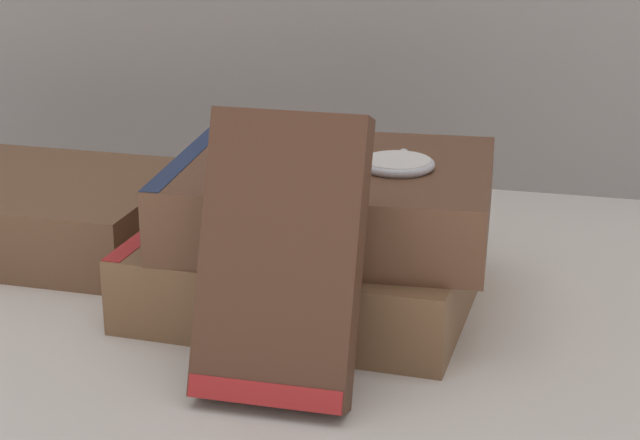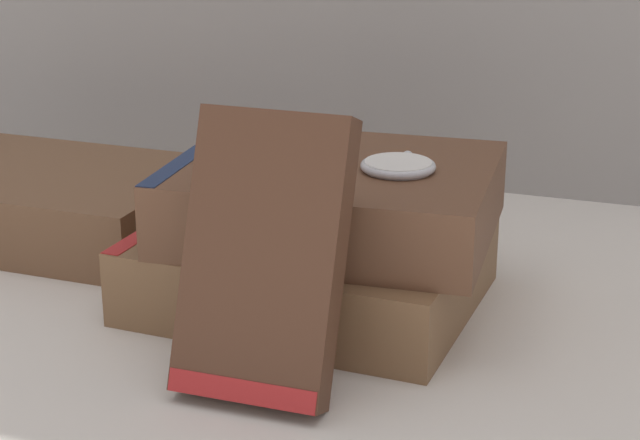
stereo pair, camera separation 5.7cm
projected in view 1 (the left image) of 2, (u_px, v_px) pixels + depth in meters
The scene contains 6 objects.
ground_plane at pixel (297, 337), 0.64m from camera, with size 3.00×3.00×0.00m, color silver.
book_flat_bottom at pixel (300, 266), 0.68m from camera, with size 0.21×0.17×0.05m.
book_flat_top at pixel (323, 197), 0.67m from camera, with size 0.21×0.17×0.05m.
book_leaning_front at pixel (280, 268), 0.56m from camera, with size 0.08×0.07×0.15m.
pocket_watch at pixel (398, 164), 0.64m from camera, with size 0.05×0.05×0.01m.
reading_glasses at pixel (329, 212), 0.85m from camera, with size 0.11×0.08×0.00m.
Camera 1 is at (0.15, -0.56, 0.28)m, focal length 60.00 mm.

